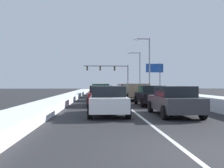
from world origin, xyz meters
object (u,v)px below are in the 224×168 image
(suv_green_center_lane_fourth, at_px, (100,89))
(roadside_sign_right, at_px, (155,71))
(sedan_navy_center_lane_third, at_px, (100,93))
(street_lamp_right_mid, at_px, (138,68))
(sedan_charcoal_right_lane_nearest, at_px, (174,101))
(traffic_light_gantry, at_px, (112,71))
(suv_gray_center_lane_fifth, at_px, (102,88))
(street_lamp_right_near, at_px, (147,61))
(suv_maroon_right_lane_fourth, at_px, (130,89))
(sedan_red_center_lane_second, at_px, (101,95))
(sedan_black_right_lane_second, at_px, (151,95))
(sedan_white_center_lane_nearest, at_px, (108,100))
(suv_tan_right_lane_third, at_px, (136,90))
(suv_silver_right_lane_fifth, at_px, (124,88))

(suv_green_center_lane_fourth, bearing_deg, roadside_sign_right, 55.13)
(sedan_navy_center_lane_third, xyz_separation_m, suv_green_center_lane_fourth, (0.04, 6.72, 0.25))
(sedan_navy_center_lane_third, xyz_separation_m, street_lamp_right_mid, (7.97, 26.93, 4.15))
(sedan_charcoal_right_lane_nearest, distance_m, traffic_light_gantry, 47.50)
(suv_gray_center_lane_fifth, relative_size, street_lamp_right_near, 0.53)
(suv_maroon_right_lane_fourth, height_order, sedan_red_center_lane_second, suv_maroon_right_lane_fourth)
(sedan_black_right_lane_second, relative_size, suv_gray_center_lane_fifth, 0.92)
(street_lamp_right_mid, bearing_deg, street_lamp_right_near, -90.93)
(street_lamp_right_near, bearing_deg, traffic_light_gantry, 103.92)
(sedan_white_center_lane_nearest, xyz_separation_m, street_lamp_right_mid, (7.66, 38.76, 4.15))
(sedan_red_center_lane_second, relative_size, street_lamp_right_near, 0.49)
(sedan_white_center_lane_nearest, bearing_deg, roadside_sign_right, 73.47)
(sedan_navy_center_lane_third, distance_m, traffic_light_gantry, 35.43)
(sedan_white_center_lane_nearest, relative_size, street_lamp_right_mid, 0.55)
(sedan_white_center_lane_nearest, height_order, sedan_red_center_lane_second, same)
(suv_green_center_lane_fourth, relative_size, street_lamp_right_near, 0.53)
(sedan_white_center_lane_nearest, bearing_deg, suv_green_center_lane_fourth, 90.83)
(traffic_light_gantry, distance_m, roadside_sign_right, 15.61)
(sedan_red_center_lane_second, bearing_deg, suv_tan_right_lane_third, 58.65)
(sedan_red_center_lane_second, bearing_deg, street_lamp_right_near, 70.27)
(sedan_navy_center_lane_third, bearing_deg, sedan_charcoal_right_lane_nearest, -73.30)
(suv_gray_center_lane_fifth, height_order, roadside_sign_right, roadside_sign_right)
(suv_silver_right_lane_fifth, bearing_deg, sedan_red_center_lane_second, -101.17)
(sedan_red_center_lane_second, relative_size, suv_gray_center_lane_fifth, 0.92)
(suv_maroon_right_lane_fourth, relative_size, suv_gray_center_lane_fifth, 1.00)
(suv_maroon_right_lane_fourth, bearing_deg, sedan_red_center_lane_second, -106.86)
(street_lamp_right_mid, bearing_deg, sedan_black_right_lane_second, -97.27)
(sedan_red_center_lane_second, distance_m, traffic_light_gantry, 41.05)
(street_lamp_right_mid, bearing_deg, traffic_light_gantry, 120.99)
(suv_tan_right_lane_third, height_order, suv_maroon_right_lane_fourth, same)
(street_lamp_right_mid, bearing_deg, sedan_navy_center_lane_third, -106.49)
(suv_tan_right_lane_third, xyz_separation_m, sedan_navy_center_lane_third, (-3.53, -0.12, -0.25))
(suv_green_center_lane_fourth, distance_m, traffic_light_gantry, 28.76)
(suv_silver_right_lane_fifth, xyz_separation_m, sedan_red_center_lane_second, (-3.72, -18.86, -0.25))
(sedan_white_center_lane_nearest, bearing_deg, sedan_red_center_lane_second, 92.89)
(sedan_red_center_lane_second, bearing_deg, sedan_navy_center_lane_third, 89.99)
(sedan_charcoal_right_lane_nearest, height_order, street_lamp_right_near, street_lamp_right_near)
(suv_maroon_right_lane_fourth, height_order, street_lamp_right_mid, street_lamp_right_mid)
(suv_maroon_right_lane_fourth, xyz_separation_m, street_lamp_right_mid, (4.17, 20.07, 3.90))
(traffic_light_gantry, bearing_deg, street_lamp_right_mid, -59.01)
(suv_maroon_right_lane_fourth, distance_m, suv_green_center_lane_fourth, 3.76)
(sedan_charcoal_right_lane_nearest, distance_m, suv_silver_right_lane_fifth, 25.45)
(roadside_sign_right, bearing_deg, suv_green_center_lane_fourth, -124.87)
(sedan_red_center_lane_second, distance_m, suv_green_center_lane_fourth, 12.39)
(sedan_charcoal_right_lane_nearest, distance_m, suv_gray_center_lane_fifth, 25.81)
(sedan_white_center_lane_nearest, relative_size, sedan_navy_center_lane_third, 1.00)
(sedan_navy_center_lane_third, relative_size, suv_gray_center_lane_fifth, 0.92)
(sedan_navy_center_lane_third, distance_m, suv_gray_center_lane_fifth, 13.34)
(sedan_charcoal_right_lane_nearest, xyz_separation_m, suv_maroon_right_lane_fourth, (0.12, 19.12, 0.25))
(sedan_black_right_lane_second, relative_size, sedan_navy_center_lane_third, 1.00)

